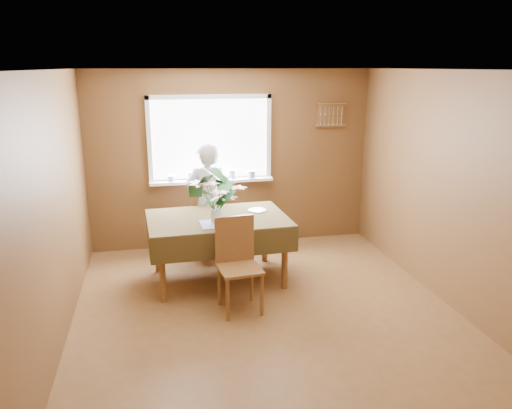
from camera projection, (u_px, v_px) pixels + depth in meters
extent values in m
plane|color=brown|center=(267.00, 313.00, 5.29)|extent=(4.50, 4.50, 0.00)
plane|color=white|center=(268.00, 70.00, 4.62)|extent=(4.50, 4.50, 0.00)
plane|color=brown|center=(232.00, 160.00, 7.08)|extent=(4.00, 0.00, 4.00)
plane|color=brown|center=(357.00, 300.00, 2.83)|extent=(4.00, 0.00, 4.00)
plane|color=brown|center=(55.00, 211.00, 4.56)|extent=(0.00, 4.50, 4.50)
plane|color=brown|center=(449.00, 190.00, 5.35)|extent=(0.00, 4.50, 4.50)
cube|color=white|center=(210.00, 139.00, 6.92)|extent=(1.60, 0.01, 1.10)
cube|color=white|center=(209.00, 97.00, 6.75)|extent=(1.72, 0.06, 0.06)
cube|color=white|center=(211.00, 180.00, 7.06)|extent=(1.72, 0.06, 0.06)
cube|color=white|center=(149.00, 141.00, 6.75)|extent=(0.06, 0.06, 1.22)
cube|color=white|center=(268.00, 138.00, 7.07)|extent=(0.06, 0.06, 1.22)
cube|color=white|center=(212.00, 181.00, 7.00)|extent=(1.72, 0.20, 0.04)
cylinder|color=white|center=(171.00, 179.00, 6.85)|extent=(0.09, 0.09, 0.08)
cylinder|color=white|center=(192.00, 176.00, 6.90)|extent=(0.11, 0.11, 0.12)
cylinder|color=white|center=(212.00, 176.00, 6.96)|extent=(0.12, 0.12, 0.09)
cylinder|color=white|center=(232.00, 174.00, 7.01)|extent=(0.10, 0.10, 0.13)
cylinder|color=white|center=(251.00, 174.00, 7.07)|extent=(0.11, 0.11, 0.10)
cube|color=brown|center=(331.00, 115.00, 7.18)|extent=(0.40, 0.03, 0.30)
cube|color=brown|center=(331.00, 105.00, 7.12)|extent=(0.44, 0.04, 0.03)
cube|color=brown|center=(331.00, 126.00, 7.20)|extent=(0.44, 0.04, 0.03)
cylinder|color=brown|center=(162.00, 270.00, 5.46)|extent=(0.07, 0.07, 0.75)
cylinder|color=brown|center=(285.00, 259.00, 5.79)|extent=(0.07, 0.07, 0.75)
cylinder|color=brown|center=(157.00, 244.00, 6.28)|extent=(0.07, 0.07, 0.75)
cylinder|color=brown|center=(265.00, 235.00, 6.61)|extent=(0.07, 0.07, 0.75)
cube|color=brown|center=(218.00, 220.00, 5.93)|extent=(1.62, 1.12, 0.04)
cube|color=#322712|center=(218.00, 218.00, 5.92)|extent=(1.69, 1.19, 0.01)
cube|color=#322712|center=(227.00, 245.00, 5.44)|extent=(1.64, 0.09, 0.29)
cube|color=#322712|center=(210.00, 217.00, 6.48)|extent=(1.64, 0.09, 0.29)
cube|color=#322712|center=(148.00, 235.00, 5.77)|extent=(0.06, 1.11, 0.29)
cube|color=#322712|center=(283.00, 225.00, 6.16)|extent=(0.06, 1.11, 0.29)
cube|color=#4D87DC|center=(222.00, 223.00, 5.68)|extent=(0.49, 0.37, 0.01)
cylinder|color=brown|center=(207.00, 231.00, 7.22)|extent=(0.04, 0.04, 0.46)
cylinder|color=brown|center=(184.00, 235.00, 7.03)|extent=(0.04, 0.04, 0.46)
cylinder|color=brown|center=(219.00, 238.00, 6.92)|extent=(0.04, 0.04, 0.46)
cylinder|color=brown|center=(195.00, 243.00, 6.73)|extent=(0.04, 0.04, 0.46)
cube|color=brown|center=(201.00, 220.00, 6.91)|extent=(0.55, 0.55, 0.03)
cube|color=brown|center=(207.00, 205.00, 6.68)|extent=(0.41, 0.18, 0.51)
cylinder|color=brown|center=(228.00, 300.00, 5.08)|extent=(0.04, 0.04, 0.46)
cylinder|color=brown|center=(262.00, 295.00, 5.19)|extent=(0.04, 0.04, 0.46)
cylinder|color=brown|center=(219.00, 286.00, 5.42)|extent=(0.04, 0.04, 0.46)
cylinder|color=brown|center=(251.00, 281.00, 5.52)|extent=(0.04, 0.04, 0.46)
cube|color=brown|center=(240.00, 269.00, 5.24)|extent=(0.47, 0.47, 0.03)
cube|color=brown|center=(235.00, 239.00, 5.35)|extent=(0.43, 0.07, 0.51)
imported|color=white|center=(208.00, 202.00, 6.63)|extent=(0.59, 0.40, 1.58)
cylinder|color=white|center=(216.00, 216.00, 5.71)|extent=(0.12, 0.12, 0.16)
cylinder|color=#33662D|center=(216.00, 205.00, 5.68)|extent=(0.07, 0.07, 0.11)
cylinder|color=white|center=(257.00, 210.00, 6.18)|extent=(0.31, 0.31, 0.01)
cube|color=silver|center=(239.00, 221.00, 5.74)|extent=(0.03, 0.22, 0.00)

